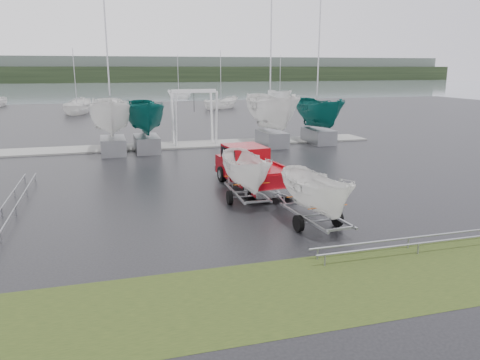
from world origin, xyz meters
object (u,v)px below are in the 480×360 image
pickup_truck (250,167)px  trailer_hitched (318,159)px  boat_hoist (194,109)px  trailer_parked (247,140)px

pickup_truck → trailer_hitched: bearing=-90.0°
pickup_truck → trailer_hitched: 6.57m
boat_hoist → trailer_parked: bearing=-92.6°
pickup_truck → trailer_parked: size_ratio=1.19×
trailer_hitched → boat_hoist: size_ratio=1.13×
pickup_truck → boat_hoist: (-0.22, 13.16, 1.67)m
pickup_truck → trailer_parked: trailer_parked is taller
pickup_truck → trailer_parked: (-0.94, -2.49, 1.69)m
pickup_truck → trailer_hitched: size_ratio=1.27×
pickup_truck → boat_hoist: size_ratio=1.43×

